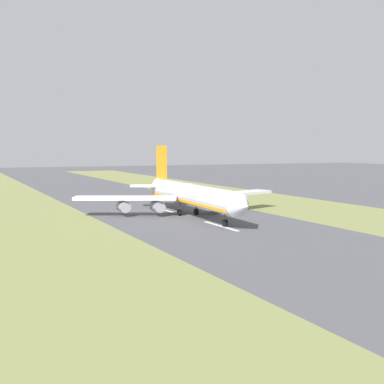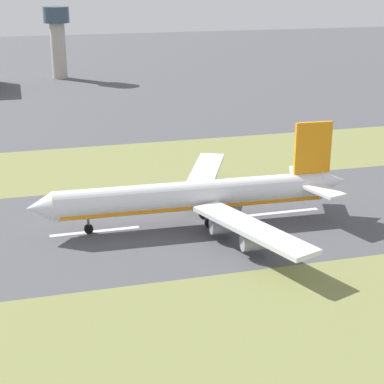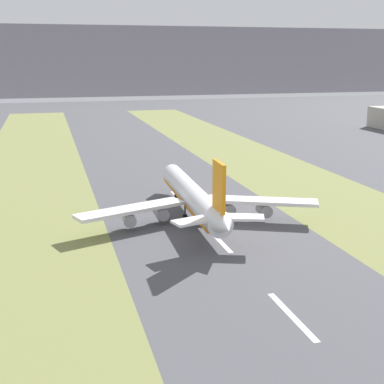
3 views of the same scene
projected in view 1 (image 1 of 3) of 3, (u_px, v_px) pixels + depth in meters
The scene contains 7 objects.
ground_plane at pixel (185, 216), 153.87m from camera, with size 800.00×800.00×0.00m, color #4C4C51.
grass_median_west at pixel (312, 208), 172.51m from camera, with size 40.00×600.00×0.01m, color olive.
grass_median_east at pixel (22, 225), 135.23m from camera, with size 40.00×600.00×0.01m, color olive.
centreline_dash_near at pixel (125, 198), 206.03m from camera, with size 1.20×18.00×0.01m, color silver.
centreline_dash_mid at pixel (162, 209), 169.78m from camera, with size 1.20×18.00×0.01m, color silver.
centreline_dash_far at pixel (221, 226), 133.52m from camera, with size 1.20×18.00×0.01m, color silver.
airplane_main_jet at pixel (189, 195), 153.41m from camera, with size 64.10×67.15×20.20m.
Camera 1 is at (61.56, 139.82, 19.70)m, focal length 50.00 mm.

